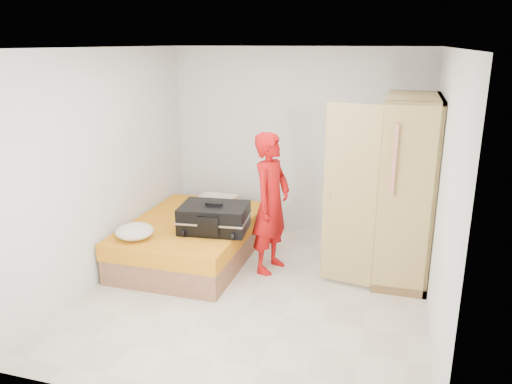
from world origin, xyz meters
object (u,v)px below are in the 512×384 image
(suitcase, at_px, (214,218))
(round_cushion, at_px, (135,231))
(person, at_px, (271,203))
(bed, at_px, (192,239))
(wardrobe, at_px, (402,194))

(suitcase, relative_size, round_cushion, 1.98)
(person, height_order, suitcase, person)
(person, distance_m, round_cushion, 1.60)
(suitcase, xyz_separation_m, round_cushion, (-0.78, -0.49, -0.07))
(bed, xyz_separation_m, round_cushion, (-0.38, -0.71, 0.33))
(bed, bearing_deg, wardrobe, 5.92)
(wardrobe, xyz_separation_m, round_cushion, (-2.89, -0.97, -0.42))
(wardrobe, bearing_deg, person, -168.87)
(bed, bearing_deg, person, -1.53)
(person, height_order, round_cushion, person)
(person, distance_m, suitcase, 0.70)
(person, xyz_separation_m, round_cushion, (-1.43, -0.68, -0.26))
(round_cushion, bearing_deg, wardrobe, 18.55)
(wardrobe, bearing_deg, round_cushion, -161.45)
(wardrobe, distance_m, round_cushion, 3.07)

